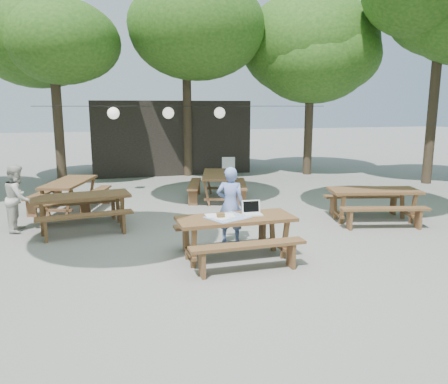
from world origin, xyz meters
TOP-DOWN VIEW (x-y plane):
  - ground at (0.00, 0.00)m, footprint 80.00×80.00m
  - pavilion at (0.50, 10.50)m, footprint 6.00×3.00m
  - main_picnic_table at (-0.13, -0.34)m, footprint 2.00×1.58m
  - picnic_table_nw at (-2.70, 2.37)m, footprint 2.08×1.79m
  - picnic_table_ne at (3.67, 1.15)m, footprint 2.23×2.00m
  - picnic_table_far_w at (-3.04, 4.30)m, footprint 2.11×2.31m
  - picnic_table_far_e at (0.89, 4.45)m, footprint 2.05×2.27m
  - woman at (0.08, 0.61)m, footprint 0.64×0.55m
  - second_person at (-3.98, 2.64)m, footprint 0.58×0.72m
  - plastic_chair at (1.92, 6.74)m, footprint 0.54×0.54m
  - laptop at (0.20, -0.25)m, footprint 0.35×0.29m
  - tabletop_clutter at (-0.30, -0.33)m, footprint 0.82×0.76m
  - paper_lanterns at (-0.19, 6.00)m, footprint 9.00×0.34m

SIDE VIEW (x-z plane):
  - ground at x=0.00m, z-range 0.00..0.00m
  - plastic_chair at x=1.92m, z-range -0.19..0.71m
  - main_picnic_table at x=-0.13m, z-range 0.01..0.76m
  - picnic_table_nw at x=-2.70m, z-range 0.01..0.76m
  - picnic_table_ne at x=3.67m, z-range 0.01..0.76m
  - picnic_table_far_w at x=-3.04m, z-range 0.01..0.76m
  - picnic_table_far_e at x=0.89m, z-range 0.01..0.76m
  - second_person at x=-3.98m, z-range 0.00..1.41m
  - woman at x=0.08m, z-range 0.00..1.48m
  - tabletop_clutter at x=-0.30m, z-range 0.72..0.80m
  - laptop at x=0.20m, z-range 0.69..0.93m
  - pavilion at x=0.50m, z-range 0.00..2.80m
  - paper_lanterns at x=-0.19m, z-range 2.21..2.59m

